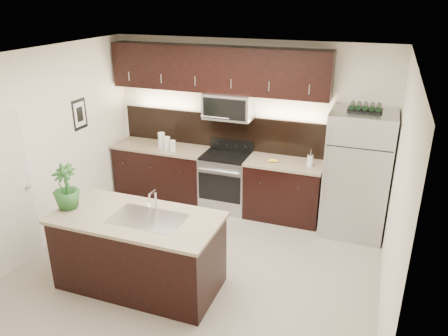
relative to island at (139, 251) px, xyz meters
The scene contains 12 objects.
ground 0.94m from the island, 49.76° to the left, with size 4.50×4.50×0.00m, color gray.
room_walls 1.41m from the island, 54.65° to the left, with size 4.52×4.02×2.71m.
counter_run 2.31m from the island, 88.36° to the left, with size 3.51×0.65×0.94m.
upper_fixtures 2.97m from the island, 87.84° to the left, with size 3.49×0.40×1.66m.
island is the anchor object (origin of this frame).
sink_faucet 0.51m from the island, ahead, with size 0.84×0.50×0.28m.
refrigerator 3.24m from the island, 44.35° to the left, with size 0.89×0.80×1.84m, color #B2B2B7.
wine_rack 3.51m from the island, 44.35° to the left, with size 0.46×0.28×0.11m.
plant 1.15m from the island, behind, with size 0.31×0.31×0.55m, color #235421.
canisters 2.41m from the island, 108.74° to the left, with size 0.36×0.21×0.25m.
french_press 2.83m from the island, 54.42° to the left, with size 0.09×0.09×0.26m.
bananas 2.50m from the island, 65.39° to the left, with size 0.15×0.12×0.05m, color yellow.
Camera 1 is at (1.97, -4.45, 3.36)m, focal length 35.00 mm.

